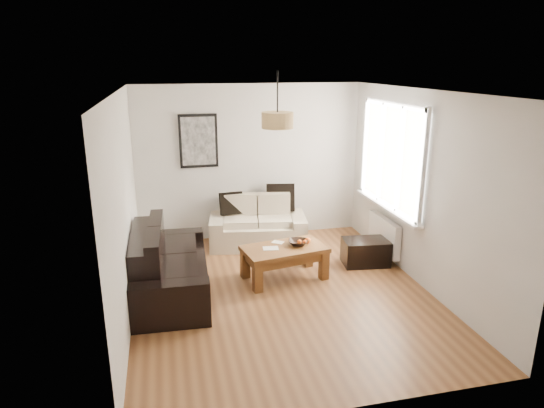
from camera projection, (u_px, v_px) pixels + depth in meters
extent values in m
plane|color=brown|center=(282.00, 293.00, 6.25)|extent=(4.50, 4.50, 0.00)
cube|color=white|center=(384.00, 234.00, 7.28)|extent=(0.10, 0.90, 0.52)
cylinder|color=tan|center=(277.00, 120.00, 5.89)|extent=(0.40, 0.40, 0.20)
cube|color=black|center=(366.00, 252.00, 7.09)|extent=(0.72, 0.51, 0.38)
cube|color=black|center=(231.00, 203.00, 7.81)|extent=(0.38, 0.15, 0.37)
cube|color=black|center=(280.00, 197.00, 7.98)|extent=(0.49, 0.23, 0.47)
imported|color=black|center=(298.00, 242.00, 6.62)|extent=(0.34, 0.34, 0.07)
sphere|color=#F25A14|center=(305.00, 242.00, 6.62)|extent=(0.08, 0.08, 0.06)
sphere|color=orange|center=(308.00, 240.00, 6.68)|extent=(0.10, 0.10, 0.08)
sphere|color=#F75D14|center=(299.00, 242.00, 6.63)|extent=(0.07, 0.07, 0.06)
cube|color=silver|center=(271.00, 248.00, 6.50)|extent=(0.23, 0.17, 0.01)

